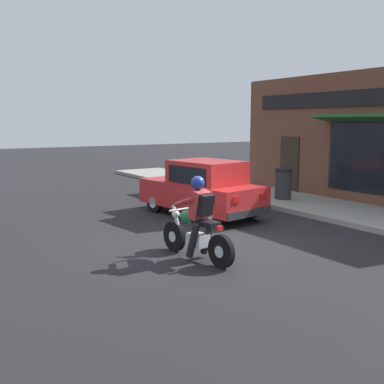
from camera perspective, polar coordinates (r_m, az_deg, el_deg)
ground_plane at (r=9.82m, az=3.26°, el=-6.61°), size 80.00×80.00×0.00m
sidewalk_curb at (r=15.21m, az=11.76°, el=-0.97°), size 2.60×22.00×0.14m
storefront_building at (r=15.08m, az=20.64°, el=6.36°), size 1.25×10.00×4.20m
motorcycle_with_rider at (r=8.58m, az=0.65°, el=-4.20°), size 0.62×2.02×1.62m
car_hatchback at (r=12.59m, az=1.31°, el=0.40°), size 2.12×3.96×1.57m
trash_bin at (r=14.89m, az=11.50°, el=1.03°), size 0.56×0.56×0.98m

